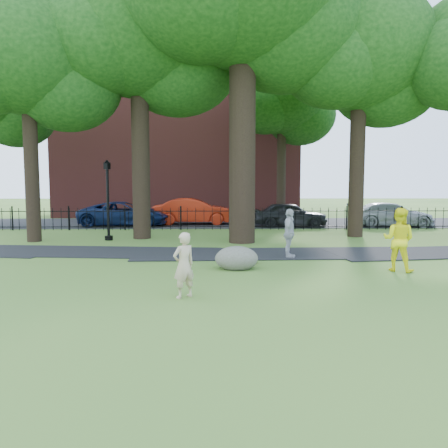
{
  "coord_description": "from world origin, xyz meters",
  "views": [
    {
      "loc": [
        -1.12,
        -11.45,
        2.53
      ],
      "look_at": [
        -0.86,
        2.0,
        1.26
      ],
      "focal_mm": 35.0,
      "sensor_mm": 36.0,
      "label": 1
    }
  ],
  "objects_px": {
    "man": "(399,240)",
    "boulder": "(237,257)",
    "woman": "(184,265)",
    "lamppost": "(108,201)",
    "red_sedan": "(194,211)"
  },
  "relations": [
    {
      "from": "man",
      "to": "boulder",
      "type": "relative_size",
      "value": 1.44
    },
    {
      "from": "woman",
      "to": "lamppost",
      "type": "bearing_deg",
      "value": -104.38
    },
    {
      "from": "boulder",
      "to": "lamppost",
      "type": "relative_size",
      "value": 0.36
    },
    {
      "from": "man",
      "to": "woman",
      "type": "bearing_deg",
      "value": 61.29
    },
    {
      "from": "man",
      "to": "boulder",
      "type": "xyz_separation_m",
      "value": [
        -4.64,
        0.38,
        -0.54
      ]
    },
    {
      "from": "lamppost",
      "to": "woman",
      "type": "bearing_deg",
      "value": -43.83
    },
    {
      "from": "woman",
      "to": "boulder",
      "type": "height_order",
      "value": "woman"
    },
    {
      "from": "woman",
      "to": "lamppost",
      "type": "relative_size",
      "value": 0.41
    },
    {
      "from": "lamppost",
      "to": "red_sedan",
      "type": "relative_size",
      "value": 0.73
    },
    {
      "from": "red_sedan",
      "to": "woman",
      "type": "bearing_deg",
      "value": -178.92
    },
    {
      "from": "man",
      "to": "red_sedan",
      "type": "bearing_deg",
      "value": -29.4
    },
    {
      "from": "lamppost",
      "to": "boulder",
      "type": "bearing_deg",
      "value": -27.27
    },
    {
      "from": "woman",
      "to": "man",
      "type": "bearing_deg",
      "value": 168.63
    },
    {
      "from": "boulder",
      "to": "lamppost",
      "type": "distance_m",
      "value": 8.66
    },
    {
      "from": "woman",
      "to": "red_sedan",
      "type": "relative_size",
      "value": 0.3
    }
  ]
}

